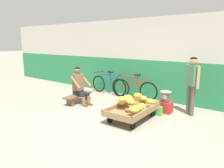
# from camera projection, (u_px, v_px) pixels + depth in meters

# --- Properties ---
(ground_plane) EXTENTS (80.00, 80.00, 0.00)m
(ground_plane) POSITION_uv_depth(u_px,v_px,m) (100.00, 125.00, 4.86)
(ground_plane) COLOR gray
(back_wall) EXTENTS (16.00, 0.30, 2.68)m
(back_wall) POSITION_uv_depth(u_px,v_px,m) (158.00, 59.00, 6.87)
(back_wall) COLOR #287F4C
(back_wall) RESTS_ON ground
(banana_cart) EXTENTS (0.87, 1.46, 0.36)m
(banana_cart) POSITION_uv_depth(u_px,v_px,m) (132.00, 110.00, 5.18)
(banana_cart) COLOR #8E6B47
(banana_cart) RESTS_ON ground
(banana_pile) EXTENTS (0.88, 1.19, 0.27)m
(banana_pile) POSITION_uv_depth(u_px,v_px,m) (133.00, 101.00, 5.15)
(banana_pile) COLOR gold
(banana_pile) RESTS_ON banana_cart
(low_bench) EXTENTS (0.43, 1.13, 0.27)m
(low_bench) POSITION_uv_depth(u_px,v_px,m) (78.00, 96.00, 6.65)
(low_bench) COLOR brown
(low_bench) RESTS_ON ground
(vendor_seated) EXTENTS (0.71, 0.54, 1.14)m
(vendor_seated) POSITION_uv_depth(u_px,v_px,m) (80.00, 86.00, 6.51)
(vendor_seated) COLOR brown
(vendor_seated) RESTS_ON ground
(plastic_crate) EXTENTS (0.36, 0.28, 0.30)m
(plastic_crate) POSITION_uv_depth(u_px,v_px,m) (165.00, 107.00, 5.72)
(plastic_crate) COLOR red
(plastic_crate) RESTS_ON ground
(weighing_scale) EXTENTS (0.30, 0.30, 0.29)m
(weighing_scale) POSITION_uv_depth(u_px,v_px,m) (165.00, 96.00, 5.66)
(weighing_scale) COLOR #28282D
(weighing_scale) RESTS_ON plastic_crate
(bicycle_near_left) EXTENTS (1.66, 0.48, 0.86)m
(bicycle_near_left) POSITION_uv_depth(u_px,v_px,m) (108.00, 85.00, 7.72)
(bicycle_near_left) COLOR black
(bicycle_near_left) RESTS_ON ground
(bicycle_far_left) EXTENTS (1.66, 0.48, 0.86)m
(bicycle_far_left) POSITION_uv_depth(u_px,v_px,m) (134.00, 89.00, 7.05)
(bicycle_far_left) COLOR black
(bicycle_far_left) RESTS_ON ground
(customer_adult) EXTENTS (0.42, 0.34, 1.53)m
(customer_adult) POSITION_uv_depth(u_px,v_px,m) (192.00, 80.00, 5.37)
(customer_adult) COLOR brown
(customer_adult) RESTS_ON ground
(shopping_bag) EXTENTS (0.18, 0.12, 0.24)m
(shopping_bag) POSITION_uv_depth(u_px,v_px,m) (159.00, 111.00, 5.50)
(shopping_bag) COLOR green
(shopping_bag) RESTS_ON ground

